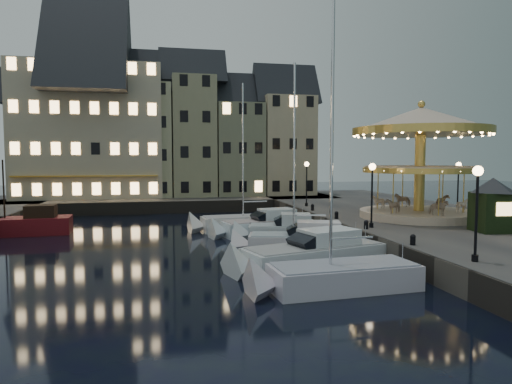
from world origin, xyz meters
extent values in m
plane|color=black|center=(0.00, 0.00, 0.00)|extent=(160.00, 160.00, 0.00)
cube|color=#474442|center=(14.00, 6.00, 0.65)|extent=(16.00, 56.00, 1.30)
cube|color=#474442|center=(-8.00, 28.00, 0.65)|extent=(44.00, 12.00, 1.30)
cube|color=#47423A|center=(6.00, 6.00, 0.65)|extent=(0.15, 44.00, 1.30)
cube|color=#47423A|center=(-6.00, 22.00, 0.65)|extent=(48.00, 0.15, 1.30)
cylinder|color=black|center=(7.20, -9.00, 1.45)|extent=(0.28, 0.28, 0.30)
cylinder|color=black|center=(7.20, -9.00, 3.20)|extent=(0.12, 0.12, 3.80)
sphere|color=#FFD18C|center=(7.20, -9.00, 5.25)|extent=(0.44, 0.44, 0.44)
cylinder|color=black|center=(7.20, 1.00, 1.45)|extent=(0.28, 0.28, 0.30)
cylinder|color=black|center=(7.20, 1.00, 3.20)|extent=(0.12, 0.12, 3.80)
sphere|color=#FFD18C|center=(7.20, 1.00, 5.25)|extent=(0.44, 0.44, 0.44)
cylinder|color=black|center=(7.20, 14.50, 1.45)|extent=(0.28, 0.28, 0.30)
cylinder|color=black|center=(7.20, 14.50, 3.20)|extent=(0.12, 0.12, 3.80)
sphere|color=#FFD18C|center=(7.20, 14.50, 5.25)|extent=(0.44, 0.44, 0.44)
cylinder|color=black|center=(18.50, 8.00, 1.45)|extent=(0.28, 0.28, 0.30)
cylinder|color=black|center=(18.50, 8.00, 3.20)|extent=(0.12, 0.12, 3.80)
sphere|color=#FFD18C|center=(18.50, 8.00, 5.25)|extent=(0.44, 0.44, 0.44)
cylinder|color=black|center=(6.60, -5.00, 1.50)|extent=(0.28, 0.28, 0.40)
sphere|color=black|center=(6.60, -5.00, 1.72)|extent=(0.30, 0.30, 0.30)
cylinder|color=black|center=(6.60, 0.50, 1.50)|extent=(0.28, 0.28, 0.40)
sphere|color=black|center=(6.60, 0.50, 1.72)|extent=(0.30, 0.30, 0.30)
cylinder|color=black|center=(6.60, 5.50, 1.50)|extent=(0.28, 0.28, 0.40)
sphere|color=black|center=(6.60, 5.50, 1.72)|extent=(0.30, 0.30, 0.30)
cylinder|color=black|center=(6.60, 11.00, 1.50)|extent=(0.28, 0.28, 0.40)
sphere|color=black|center=(6.60, 11.00, 1.72)|extent=(0.30, 0.30, 0.30)
cube|color=gray|center=(-19.50, 30.00, 6.80)|extent=(5.00, 8.00, 11.00)
cube|color=gray|center=(-14.05, 30.00, 7.30)|extent=(5.60, 8.00, 12.00)
cube|color=tan|center=(-8.00, 30.00, 7.80)|extent=(6.20, 8.00, 13.00)
cube|color=gray|center=(-2.25, 30.00, 8.30)|extent=(5.00, 8.00, 14.00)
cube|color=gray|center=(3.20, 30.00, 6.80)|extent=(5.60, 8.00, 11.00)
cube|color=tan|center=(9.25, 30.00, 7.30)|extent=(6.20, 8.00, 12.00)
cube|color=#C1B498|center=(-14.00, 30.00, 8.80)|extent=(16.00, 9.00, 15.00)
cube|color=silver|center=(1.70, -7.65, 0.45)|extent=(6.70, 2.94, 1.30)
cube|color=gray|center=(1.70, -7.65, 1.12)|extent=(6.36, 2.72, 0.10)
cylinder|color=silver|center=(1.04, -7.69, 6.82)|extent=(0.14, 0.14, 11.45)
cube|color=silver|center=(1.85, -3.26, 0.45)|extent=(8.18, 4.58, 1.30)
cube|color=gray|center=(1.85, -3.26, 1.12)|extent=(7.75, 4.28, 0.10)
cube|color=silver|center=(2.75, -3.01, 1.55)|extent=(3.37, 2.66, 0.80)
cube|color=black|center=(1.25, -3.43, 1.45)|extent=(1.73, 2.09, 0.99)
cube|color=silver|center=(2.42, 0.16, 0.45)|extent=(7.12, 3.83, 1.30)
cube|color=#88969D|center=(2.42, 0.16, 1.12)|extent=(6.75, 3.58, 0.10)
cube|color=silver|center=(3.20, -0.07, 1.55)|extent=(2.91, 2.17, 0.80)
cube|color=black|center=(1.89, 0.31, 1.45)|extent=(1.51, 1.68, 0.93)
cylinder|color=silver|center=(1.76, 0.34, 5.70)|extent=(0.14, 0.14, 9.19)
cube|color=silver|center=(2.40, 4.22, 0.45)|extent=(5.63, 3.21, 1.30)
cube|color=#8C969C|center=(2.40, 4.22, 1.12)|extent=(5.33, 2.99, 0.10)
cube|color=silver|center=(3.02, 4.07, 1.55)|extent=(2.31, 1.95, 0.80)
cube|color=black|center=(1.99, 4.32, 1.45)|extent=(1.26, 1.61, 0.83)
cube|color=silver|center=(1.69, 7.12, 0.45)|extent=(7.13, 3.62, 1.30)
cube|color=gray|center=(1.69, 7.12, 1.12)|extent=(6.76, 3.37, 0.10)
cube|color=silver|center=(2.49, 7.29, 1.55)|extent=(2.88, 2.20, 0.80)
cube|color=black|center=(1.15, 7.01, 1.45)|extent=(1.46, 1.79, 0.93)
cube|color=silver|center=(1.12, 9.83, 0.45)|extent=(8.47, 3.27, 1.30)
cube|color=gray|center=(1.12, 9.83, 1.12)|extent=(8.04, 3.03, 0.10)
cylinder|color=silver|center=(0.30, 9.74, 6.66)|extent=(0.14, 0.14, 11.12)
cube|color=maroon|center=(-16.69, 10.97, 0.55)|extent=(7.42, 2.97, 1.50)
cube|color=black|center=(-15.19, 11.06, 1.75)|extent=(2.24, 1.88, 0.97)
cylinder|color=black|center=(-17.69, 10.91, 3.50)|extent=(0.12, 0.12, 4.37)
cylinder|color=#CAAE96|center=(12.90, 4.78, 1.57)|extent=(8.72, 8.72, 0.54)
cylinder|color=gold|center=(12.90, 4.78, 5.22)|extent=(0.76, 0.76, 6.76)
cylinder|color=#CAAE96|center=(12.90, 4.78, 5.11)|extent=(8.07, 8.07, 0.20)
cylinder|color=gold|center=(12.90, 4.78, 4.92)|extent=(8.37, 8.37, 0.38)
cone|color=#CAAE96|center=(12.90, 4.78, 8.71)|extent=(10.03, 10.03, 1.74)
cylinder|color=gold|center=(12.90, 4.78, 7.79)|extent=(10.03, 10.03, 0.54)
sphere|color=gold|center=(12.90, 4.78, 9.80)|extent=(0.54, 0.54, 0.54)
imported|color=#CAAE96|center=(15.82, 5.68, 2.39)|extent=(1.82, 1.32, 1.09)
cube|color=black|center=(13.62, -2.10, 2.50)|extent=(2.24, 2.24, 2.41)
pyramid|color=black|center=(13.62, -2.10, 4.61)|extent=(3.21, 3.21, 0.90)
camera|label=1|loc=(-6.14, -26.21, 5.79)|focal=32.00mm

